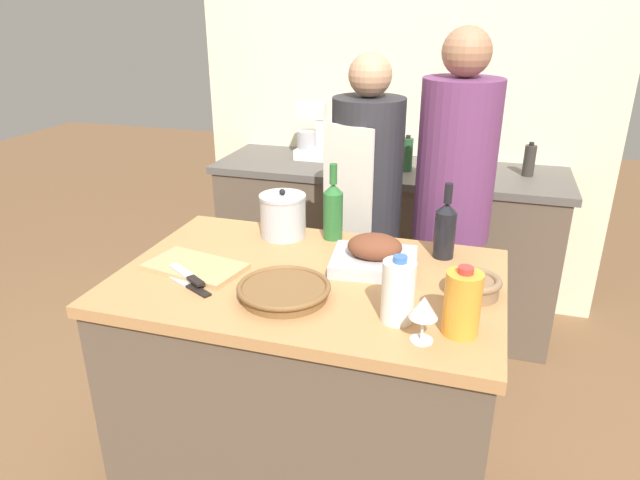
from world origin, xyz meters
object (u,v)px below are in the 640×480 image
(wine_bottle_green, at_px, (445,229))
(condiment_bottle_extra, at_px, (529,160))
(wicker_basket, at_px, (284,290))
(milk_jug, at_px, (398,291))
(stock_pot, at_px, (283,215))
(wine_bottle_dark, at_px, (333,210))
(condiment_bottle_tall, at_px, (407,154))
(stand_mixer, at_px, (312,136))
(cutting_board, at_px, (195,267))
(knife_chef, at_px, (185,283))
(roasting_pan, at_px, (374,255))
(condiment_bottle_short, at_px, (456,165))
(juice_jug, at_px, (462,303))
(person_cook_guest, at_px, (452,209))
(mixing_bowl, at_px, (474,285))
(knife_paring, at_px, (188,275))
(wine_glass_left, at_px, (424,309))
(person_cook_aproned, at_px, (365,213))

(wine_bottle_green, height_order, condiment_bottle_extra, wine_bottle_green)
(wicker_basket, height_order, wine_bottle_green, wine_bottle_green)
(milk_jug, bearing_deg, stock_pot, 136.57)
(wicker_basket, xyz_separation_m, wine_bottle_dark, (0.01, 0.51, 0.09))
(condiment_bottle_tall, bearing_deg, stand_mixer, 170.26)
(stock_pot, bearing_deg, cutting_board, -116.10)
(stock_pot, distance_m, knife_chef, 0.52)
(roasting_pan, xyz_separation_m, condiment_bottle_short, (0.18, 1.22, 0.02))
(stock_pot, xyz_separation_m, wine_bottle_dark, (0.19, 0.03, 0.03))
(condiment_bottle_short, height_order, condiment_bottle_extra, condiment_bottle_extra)
(stock_pot, height_order, juice_jug, juice_jug)
(wicker_basket, bearing_deg, stock_pot, 110.59)
(stock_pot, distance_m, person_cook_guest, 0.77)
(wicker_basket, bearing_deg, mixing_bowl, 18.63)
(mixing_bowl, height_order, knife_chef, mixing_bowl)
(juice_jug, height_order, condiment_bottle_tall, juice_jug)
(wine_bottle_dark, bearing_deg, milk_jug, -57.54)
(stand_mixer, bearing_deg, knife_paring, -86.71)
(stock_pot, height_order, milk_jug, milk_jug)
(condiment_bottle_tall, height_order, condiment_bottle_extra, condiment_bottle_tall)
(mixing_bowl, relative_size, person_cook_guest, 0.10)
(wine_bottle_green, distance_m, person_cook_guest, 0.50)
(condiment_bottle_extra, bearing_deg, cutting_board, -126.09)
(knife_chef, distance_m, condiment_bottle_extra, 2.00)
(wine_glass_left, xyz_separation_m, condiment_bottle_tall, (-0.31, 1.68, -0.01))
(condiment_bottle_short, xyz_separation_m, person_cook_guest, (0.03, -0.57, -0.05))
(juice_jug, xyz_separation_m, wine_bottle_green, (-0.10, 0.51, 0.02))
(wicker_basket, relative_size, condiment_bottle_short, 2.04)
(cutting_board, height_order, stand_mixer, stand_mixer)
(juice_jug, xyz_separation_m, person_cook_aproned, (-0.49, 1.00, -0.14))
(wine_bottle_dark, relative_size, person_cook_guest, 0.17)
(stock_pot, xyz_separation_m, person_cook_guest, (0.61, 0.47, -0.07))
(roasting_pan, xyz_separation_m, juice_jug, (0.31, -0.34, 0.05))
(knife_paring, relative_size, person_cook_aproned, 0.11)
(milk_jug, distance_m, wine_bottle_green, 0.50)
(wicker_basket, height_order, wine_glass_left, wine_glass_left)
(wine_bottle_green, bearing_deg, wine_glass_left, -89.94)
(cutting_board, height_order, wine_bottle_dark, wine_bottle_dark)
(wine_bottle_green, bearing_deg, condiment_bottle_tall, 105.56)
(mixing_bowl, height_order, wine_glass_left, wine_glass_left)
(mixing_bowl, xyz_separation_m, condiment_bottle_tall, (-0.43, 1.37, 0.06))
(condiment_bottle_extra, height_order, person_cook_guest, person_cook_guest)
(juice_jug, distance_m, stand_mixer, 1.96)
(roasting_pan, relative_size, person_cook_aproned, 0.20)
(wine_bottle_green, height_order, condiment_bottle_tall, wine_bottle_green)
(roasting_pan, distance_m, condiment_bottle_short, 1.23)
(roasting_pan, distance_m, juice_jug, 0.47)
(stock_pot, distance_m, milk_jug, 0.74)
(knife_paring, bearing_deg, knife_chef, -86.00)
(condiment_bottle_short, bearing_deg, cutting_board, -118.43)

